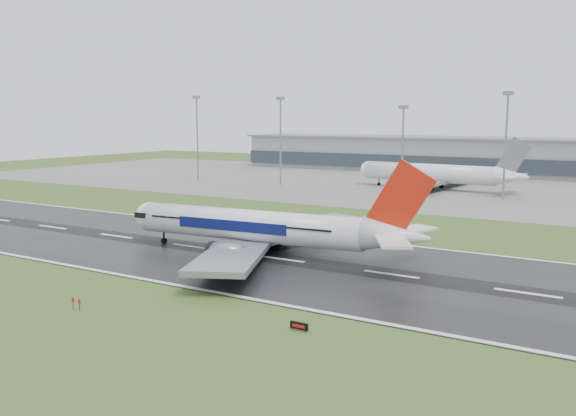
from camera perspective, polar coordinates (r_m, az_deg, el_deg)
The scene contains 11 objects.
ground at distance 104.10m, azimuth -0.60°, elevation -4.90°, with size 520.00×520.00×0.00m, color #32511D.
runway at distance 104.09m, azimuth -0.60°, elevation -4.87°, with size 400.00×45.00×0.10m, color black.
apron at distance 219.22m, azimuth 16.71°, elevation 1.83°, with size 400.00×130.00×0.08m, color slate.
terminal at distance 276.98m, azimuth 19.85°, elevation 4.56°, with size 240.00×36.00×15.00m, color gray.
main_airliner at distance 105.75m, azimuth -1.93°, elevation 0.04°, with size 57.39×54.65×16.94m, color white, non-canonical shape.
parked_airliner at distance 210.63m, azimuth 13.81°, elevation 4.11°, with size 60.15×56.00×17.63m, color white, non-canonical shape.
runway_sign at distance 70.22m, azimuth 1.06°, elevation -11.15°, with size 2.30×0.26×1.04m, color black, non-canonical shape.
floodmast_0 at distance 241.24m, azimuth -8.58°, elevation 6.43°, with size 0.64×0.64×31.63m, color gray.
floodmast_1 at distance 218.89m, azimuth -0.71°, elevation 6.18°, with size 0.64×0.64×30.55m, color gray.
floodmast_2 at distance 198.75m, azimuth 10.78°, elevation 5.30°, with size 0.64×0.64×27.07m, color gray.
floodmast_3 at distance 190.08m, azimuth 19.89°, elevation 5.36°, with size 0.64×0.64×30.75m, color gray.
Camera 1 is at (52.85, -86.38, 24.13)m, focal length 37.56 mm.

